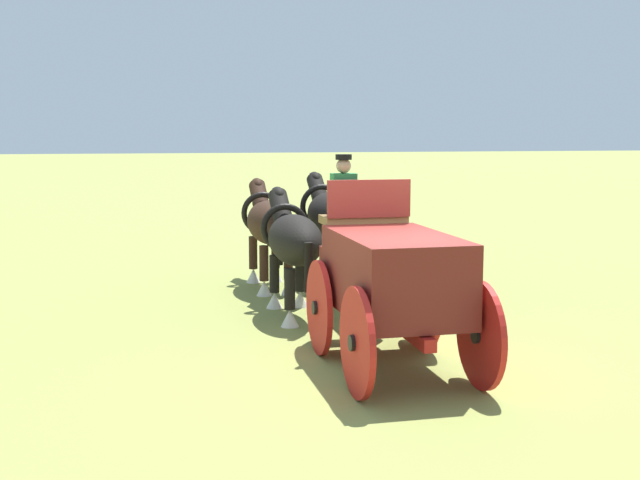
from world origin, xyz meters
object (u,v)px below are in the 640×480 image
object	(u,v)px
draft_horse_lead_near	(269,224)
draft_horse_rear_off	(365,238)
show_wagon	(391,277)
draft_horse_lead_off	(330,218)
draft_horse_rear_near	(293,242)

from	to	relation	value
draft_horse_lead_near	draft_horse_rear_off	bearing A→B (deg)	-153.16
show_wagon	draft_horse_rear_off	distance (m)	3.52
draft_horse_rear_off	draft_horse_lead_near	world-z (taller)	draft_horse_rear_off
draft_horse_lead_near	draft_horse_lead_off	xyz separation A→B (m)	(-0.00, -1.30, 0.11)
draft_horse_rear_off	draft_horse_rear_near	bearing A→B (deg)	89.72
draft_horse_rear_near	draft_horse_lead_off	bearing A→B (deg)	-26.31
draft_horse_rear_near	draft_horse_lead_near	bearing A→B (deg)	0.39
show_wagon	draft_horse_rear_off	size ratio (longest dim) A/B	1.74
show_wagon	draft_horse_rear_near	distance (m)	3.53
show_wagon	draft_horse_rear_near	xyz separation A→B (m)	(3.47, 0.67, 0.04)
draft_horse_rear_near	draft_horse_lead_near	distance (m)	2.60
draft_horse_lead_near	draft_horse_lead_off	size ratio (longest dim) A/B	1.01
draft_horse_rear_near	draft_horse_rear_off	size ratio (longest dim) A/B	0.99
draft_horse_rear_near	draft_horse_lead_near	world-z (taller)	draft_horse_lead_near
draft_horse_rear_off	draft_horse_lead_near	distance (m)	2.92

